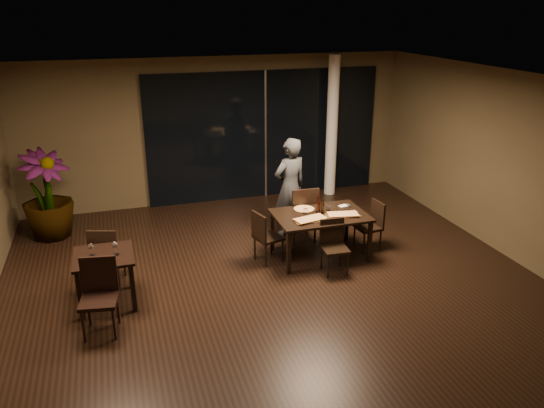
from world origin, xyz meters
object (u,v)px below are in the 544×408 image
at_px(chair_main_near, 333,243).
at_px(bottle_a, 318,206).
at_px(side_table, 104,263).
at_px(chair_main_left, 265,235).
at_px(bottle_b, 323,206).
at_px(potted_plant, 47,195).
at_px(chair_side_far, 106,253).
at_px(bottle_c, 319,204).
at_px(chair_main_right, 372,223).
at_px(diner, 290,187).
at_px(chair_main_far, 303,212).
at_px(main_table, 320,219).
at_px(chair_side_near, 99,291).

distance_m(chair_main_near, bottle_a, 0.70).
xyz_separation_m(side_table, chair_main_left, (2.47, 0.56, -0.14)).
bearing_deg(chair_main_left, bottle_b, -109.53).
distance_m(bottle_a, bottle_b, 0.08).
relative_size(potted_plant, bottle_b, 6.01).
xyz_separation_m(chair_side_far, bottle_c, (3.39, 0.06, 0.38)).
xyz_separation_m(potted_plant, bottle_b, (4.36, -2.16, 0.08)).
xyz_separation_m(chair_main_right, bottle_b, (-0.92, -0.01, 0.41)).
relative_size(chair_main_right, diner, 0.47).
bearing_deg(chair_main_far, chair_main_near, 95.69).
height_order(main_table, diner, diner).
height_order(chair_side_near, potted_plant, potted_plant).
height_order(chair_main_right, diner, diner).
xyz_separation_m(chair_main_left, chair_side_far, (-2.44, -0.01, 0.03)).
distance_m(chair_main_far, bottle_b, 0.68).
bearing_deg(side_table, bottle_b, 8.44).
bearing_deg(chair_main_left, diner, -54.43).
relative_size(bottle_a, bottle_b, 1.11).
relative_size(chair_side_near, bottle_c, 3.46).
bearing_deg(bottle_c, side_table, -169.70).
distance_m(potted_plant, bottle_c, 4.80).
distance_m(chair_main_near, chair_side_far, 3.44).
xyz_separation_m(chair_main_right, chair_side_far, (-4.34, 0.04, 0.04)).
xyz_separation_m(chair_side_far, potted_plant, (-0.95, 2.12, 0.28)).
distance_m(side_table, chair_main_left, 2.54).
bearing_deg(side_table, bottle_c, 10.30).
height_order(main_table, bottle_a, bottle_a).
height_order(chair_main_far, chair_side_near, chair_main_far).
relative_size(diner, bottle_b, 6.73).
bearing_deg(bottle_a, chair_main_left, 177.57).
height_order(chair_side_near, bottle_a, bottle_a).
distance_m(main_table, chair_main_left, 0.95).
relative_size(chair_side_far, bottle_a, 3.13).
height_order(chair_main_left, chair_side_far, chair_side_far).
height_order(chair_main_left, bottle_b, bottle_b).
bearing_deg(chair_main_right, chair_main_far, -124.11).
xyz_separation_m(chair_main_left, chair_main_right, (1.90, -0.04, -0.01)).
xyz_separation_m(main_table, bottle_a, (-0.04, 0.03, 0.22)).
distance_m(main_table, chair_side_near, 3.66).
bearing_deg(diner, side_table, 8.72).
bearing_deg(chair_main_far, diner, -77.30).
distance_m(chair_main_left, diner, 1.31).
bearing_deg(chair_main_right, bottle_c, -100.67).
distance_m(main_table, chair_main_far, 0.62).
bearing_deg(chair_side_near, bottle_c, 28.98).
distance_m(diner, bottle_b, 1.06).
distance_m(main_table, chair_main_right, 0.99).
relative_size(side_table, chair_main_left, 0.92).
height_order(potted_plant, bottle_b, potted_plant).
xyz_separation_m(chair_main_far, potted_plant, (-4.25, 1.57, 0.22)).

